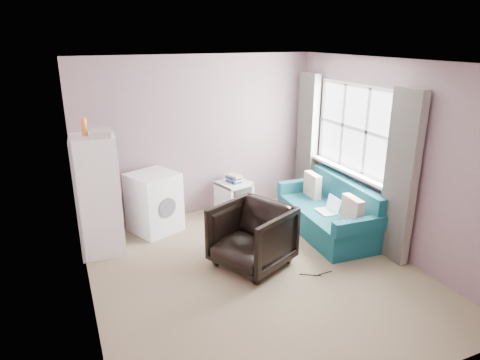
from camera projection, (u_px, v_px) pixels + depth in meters
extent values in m
cube|color=#8E7C5D|center=(256.00, 272.00, 5.27)|extent=(3.80, 4.20, 0.02)
cube|color=silver|center=(258.00, 61.00, 4.45)|extent=(3.80, 4.20, 0.02)
cube|color=gray|center=(199.00, 137.00, 6.69)|extent=(3.80, 0.02, 2.50)
cube|color=gray|center=(385.00, 261.00, 3.03)|extent=(3.80, 0.02, 2.50)
cube|color=gray|center=(79.00, 200.00, 4.14)|extent=(0.02, 4.20, 2.50)
cube|color=gray|center=(389.00, 157.00, 5.58)|extent=(0.02, 4.20, 2.50)
cube|color=white|center=(355.00, 128.00, 6.10)|extent=(0.01, 1.60, 1.20)
imported|color=black|center=(252.00, 233.00, 5.29)|extent=(1.08, 1.10, 0.87)
cube|color=white|center=(98.00, 196.00, 5.52)|extent=(0.58, 0.58, 1.59)
cube|color=slate|center=(122.00, 208.00, 5.67)|extent=(0.05, 0.51, 0.02)
cube|color=slate|center=(118.00, 171.00, 5.70)|extent=(0.02, 0.03, 0.45)
cube|color=white|center=(119.00, 171.00, 5.48)|extent=(0.03, 0.38, 0.54)
cylinder|color=orange|center=(84.00, 127.00, 5.25)|extent=(0.08, 0.08, 0.22)
cube|color=beige|center=(101.00, 133.00, 5.20)|extent=(0.25, 0.29, 0.08)
cube|color=white|center=(154.00, 202.00, 6.25)|extent=(0.82, 0.82, 0.88)
cube|color=slate|center=(153.00, 176.00, 6.11)|extent=(0.75, 0.74, 0.05)
cylinder|color=slate|center=(167.00, 208.00, 6.05)|extent=(0.27, 0.13, 0.29)
cube|color=silver|center=(234.00, 183.00, 6.88)|extent=(0.57, 0.57, 0.04)
cube|color=silver|center=(234.00, 208.00, 7.02)|extent=(0.57, 0.57, 0.04)
cube|color=silver|center=(223.00, 200.00, 6.83)|extent=(0.16, 0.47, 0.52)
cube|color=silver|center=(244.00, 194.00, 7.08)|extent=(0.16, 0.47, 0.52)
cube|color=navy|center=(234.00, 181.00, 6.87)|extent=(0.21, 0.26, 0.03)
cube|color=tan|center=(235.00, 179.00, 6.87)|extent=(0.23, 0.27, 0.03)
cube|color=navy|center=(233.00, 178.00, 6.85)|extent=(0.20, 0.25, 0.03)
cube|color=tan|center=(235.00, 176.00, 6.84)|extent=(0.23, 0.27, 0.03)
cube|color=#18626F|center=(326.00, 221.00, 6.24)|extent=(0.90, 1.72, 0.37)
cube|color=#18626F|center=(347.00, 193.00, 6.21)|extent=(0.28, 1.68, 0.41)
cube|color=#18626F|center=(361.00, 226.00, 5.43)|extent=(0.80, 0.18, 0.19)
cube|color=#18626F|center=(301.00, 186.00, 6.87)|extent=(0.80, 0.18, 0.19)
cube|color=beige|center=(352.00, 211.00, 5.65)|extent=(0.14, 0.38, 0.37)
cube|color=beige|center=(312.00, 185.00, 6.62)|extent=(0.14, 0.38, 0.37)
cube|color=silver|center=(326.00, 212.00, 6.07)|extent=(0.23, 0.32, 0.02)
cube|color=silver|center=(334.00, 204.00, 6.07)|extent=(0.08, 0.31, 0.20)
cube|color=white|center=(348.00, 171.00, 6.28)|extent=(0.14, 1.70, 0.04)
cube|color=white|center=(351.00, 169.00, 6.29)|extent=(0.02, 1.68, 0.05)
cube|color=white|center=(354.00, 128.00, 6.09)|extent=(0.02, 1.68, 0.05)
cube|color=white|center=(358.00, 86.00, 5.90)|extent=(0.02, 1.68, 0.05)
cube|color=white|center=(394.00, 141.00, 5.40)|extent=(0.02, 0.05, 1.20)
cube|color=white|center=(366.00, 132.00, 5.86)|extent=(0.02, 0.05, 1.20)
cube|color=white|center=(343.00, 125.00, 6.32)|extent=(0.02, 0.05, 1.20)
cube|color=white|center=(323.00, 119.00, 6.79)|extent=(0.02, 0.05, 1.20)
cube|color=beige|center=(401.00, 178.00, 5.25)|extent=(0.12, 0.46, 2.18)
cube|color=beige|center=(307.00, 140.00, 7.12)|extent=(0.12, 0.46, 2.18)
cylinder|color=black|center=(323.00, 274.00, 5.21)|extent=(0.27, 0.02, 0.01)
cylinder|color=black|center=(310.00, 275.00, 5.18)|extent=(0.23, 0.15, 0.01)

